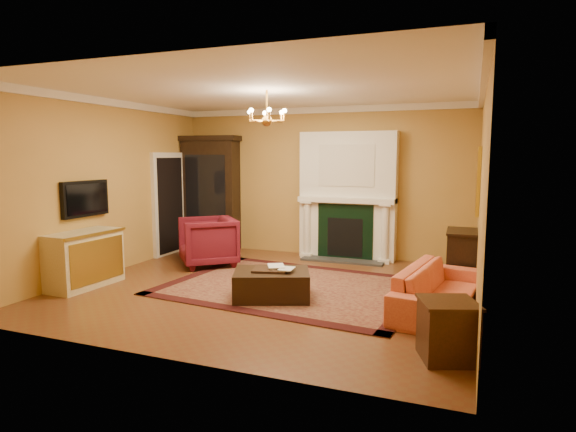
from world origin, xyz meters
The scene contains 26 objects.
floor centered at (0.00, 0.00, -0.01)m, with size 6.00×5.50×0.02m, color brown.
ceiling centered at (0.00, 0.00, 3.01)m, with size 6.00×5.50×0.02m, color white.
wall_back centered at (0.00, 2.76, 1.50)m, with size 6.00×0.02×3.00m, color #BF9044.
wall_front centered at (0.00, -2.76, 1.50)m, with size 6.00×0.02×3.00m, color #BF9044.
wall_left centered at (-3.01, 0.00, 1.50)m, with size 0.02×5.50×3.00m, color #BF9044.
wall_right centered at (3.01, 0.00, 1.50)m, with size 0.02×5.50×3.00m, color #BF9044.
fireplace centered at (0.60, 2.57, 1.19)m, with size 1.90×0.70×2.50m.
crown_molding centered at (0.00, 0.96, 2.94)m, with size 6.00×5.50×0.12m.
doorway centered at (-2.95, 1.70, 1.05)m, with size 0.08×1.05×2.10m.
tv_panel centered at (-2.95, -0.60, 1.35)m, with size 0.09×0.95×0.58m.
gilt_mirror centered at (2.97, 1.40, 1.65)m, with size 0.06×0.76×1.05m.
chandelier centered at (0.00, 0.00, 2.61)m, with size 0.63×0.55×0.53m.
oriental_rug centered at (0.34, 0.20, 0.01)m, with size 3.82×2.87×0.02m, color #440E12.
china_cabinet centered at (-2.40, 2.49, 1.17)m, with size 1.17×0.53×2.35m, color black.
wingback_armchair centered at (-1.66, 1.03, 0.50)m, with size 0.97×0.91×1.00m, color maroon.
pedestal_table centered at (-2.24, 1.48, 0.39)m, with size 0.38×0.38×0.68m.
commode centered at (-2.73, -0.93, 0.44)m, with size 0.55×1.17×0.87m, color beige.
coral_sofa centered at (2.53, -0.20, 0.40)m, with size 2.03×0.59×0.79m, color #E37348.
end_table centered at (2.72, -1.74, 0.29)m, with size 0.50×0.50×0.58m, color #3C1D10.
console_table centered at (2.78, 1.23, 0.43)m, with size 0.44×0.76×0.85m, color black.
leather_ottoman centered at (0.27, -0.47, 0.21)m, with size 1.06×0.77×0.39m, color black.
ottoman_tray centered at (0.25, -0.48, 0.43)m, with size 0.48×0.37×0.03m, color black.
book_a centered at (0.20, -0.44, 0.60)m, with size 0.23×0.03×0.31m, color gray.
book_b centered at (0.39, -0.47, 0.58)m, with size 0.20×0.02×0.27m, color gray.
topiary_left centered at (-0.19, 2.53, 1.45)m, with size 0.15×0.15×0.40m.
topiary_right centered at (1.30, 2.53, 1.46)m, with size 0.15×0.15×0.41m.
Camera 1 is at (2.89, -6.64, 2.05)m, focal length 30.00 mm.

